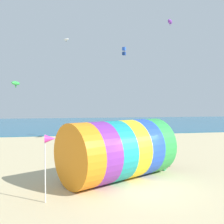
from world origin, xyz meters
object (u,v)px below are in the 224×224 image
object	(u,v)px
bystander_far_left	(148,136)
giant_inflatable_tube	(119,150)
kite_purple_parafoil	(170,22)
cooler_box	(162,167)
bystander_near_water	(87,139)
kite_blue_box	(124,51)
kite_handler	(168,153)
kite_green_parafoil	(16,83)
beach_flag	(50,142)
kite_white_parafoil	(66,39)

from	to	relation	value
bystander_far_left	giant_inflatable_tube	bearing A→B (deg)	-115.93
kite_purple_parafoil	cooler_box	xyz separation A→B (m)	(-4.16, -8.42, -12.20)
bystander_near_water	bystander_far_left	distance (m)	6.85
giant_inflatable_tube	kite_blue_box	size ratio (longest dim) A/B	7.66
kite_handler	kite_green_parafoil	distance (m)	16.30
kite_purple_parafoil	cooler_box	size ratio (longest dim) A/B	2.31
kite_handler	kite_blue_box	size ratio (longest dim) A/B	1.92
kite_blue_box	bystander_near_water	size ratio (longest dim) A/B	0.55
beach_flag	cooler_box	world-z (taller)	beach_flag
bystander_far_left	kite_green_parafoil	bearing A→B (deg)	178.52
kite_white_parafoil	bystander_near_water	world-z (taller)	kite_white_parafoil
kite_purple_parafoil	kite_blue_box	world-z (taller)	kite_purple_parafoil
kite_purple_parafoil	kite_green_parafoil	world-z (taller)	kite_purple_parafoil
kite_purple_parafoil	kite_green_parafoil	size ratio (longest dim) A/B	0.89
kite_handler	bystander_near_water	distance (m)	9.46
kite_purple_parafoil	bystander_far_left	bearing A→B (deg)	126.12
kite_handler	kite_blue_box	world-z (taller)	kite_blue_box
giant_inflatable_tube	kite_green_parafoil	distance (m)	15.20
kite_blue_box	bystander_far_left	distance (m)	9.70
giant_inflatable_tube	cooler_box	bearing A→B (deg)	23.99
giant_inflatable_tube	kite_purple_parafoil	size ratio (longest dim) A/B	5.92
kite_green_parafoil	bystander_near_water	size ratio (longest dim) A/B	0.80
kite_green_parafoil	kite_white_parafoil	xyz separation A→B (m)	(4.91, 2.36, 5.09)
kite_handler	kite_blue_box	xyz separation A→B (m)	(-0.46, 11.29, 9.17)
kite_purple_parafoil	bystander_far_left	xyz separation A→B (m)	(-1.50, 2.06, -11.57)
kite_blue_box	cooler_box	size ratio (longest dim) A/B	1.79
kite_green_parafoil	kite_blue_box	world-z (taller)	kite_blue_box
kite_blue_box	kite_handler	bearing A→B (deg)	-87.66
kite_green_parafoil	bystander_near_water	distance (m)	8.94
bystander_near_water	kite_purple_parafoil	bearing A→B (deg)	-3.61
kite_purple_parafoil	kite_white_parafoil	distance (m)	11.24
kite_handler	beach_flag	distance (m)	9.17
kite_handler	kite_green_parafoil	xyz separation A→B (m)	(-11.69, 10.03, 5.35)
giant_inflatable_tube	kite_purple_parafoil	world-z (taller)	kite_purple_parafoil
giant_inflatable_tube	cooler_box	world-z (taller)	giant_inflatable_tube
bystander_near_water	cooler_box	distance (m)	9.82
bystander_near_water	beach_flag	bearing A→B (deg)	-101.76
giant_inflatable_tube	kite_green_parafoil	xyz separation A→B (m)	(-7.76, 12.22, 4.62)
bystander_far_left	beach_flag	size ratio (longest dim) A/B	0.54
kite_purple_parafoil	bystander_near_water	size ratio (longest dim) A/B	0.71
cooler_box	kite_white_parafoil	bearing A→B (deg)	114.32
kite_white_parafoil	kite_blue_box	size ratio (longest dim) A/B	0.82
bystander_near_water	kite_handler	bearing A→B (deg)	-59.33
giant_inflatable_tube	kite_purple_parafoil	distance (m)	16.25
giant_inflatable_tube	cooler_box	size ratio (longest dim) A/B	13.67
kite_blue_box	kite_white_parafoil	bearing A→B (deg)	170.14
kite_green_parafoil	cooler_box	distance (m)	16.52
giant_inflatable_tube	kite_blue_box	xyz separation A→B (m)	(3.46, 13.48, 8.43)
bystander_near_water	beach_flag	distance (m)	13.46
kite_handler	kite_green_parafoil	bearing A→B (deg)	139.37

